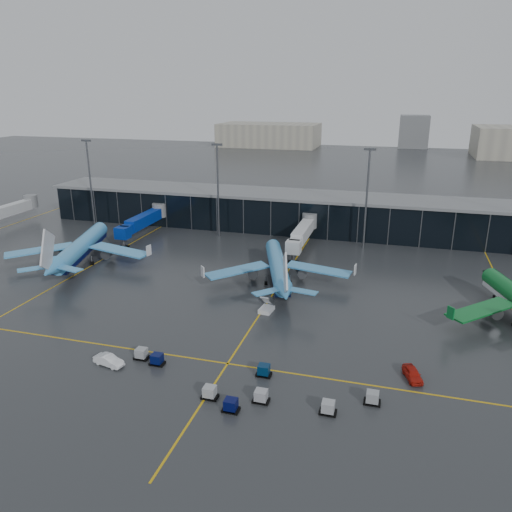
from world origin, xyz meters
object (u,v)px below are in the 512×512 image
(mobile_airstair, at_px, (266,308))
(airliner_klm_near, at_px, (278,256))
(service_van_red, at_px, (413,374))
(baggage_carts, at_px, (242,385))
(service_van_white, at_px, (109,360))
(airliner_arkefly, at_px, (80,237))

(mobile_airstair, bearing_deg, airliner_klm_near, 102.45)
(airliner_klm_near, relative_size, service_van_red, 7.81)
(baggage_carts, height_order, service_van_white, baggage_carts)
(airliner_klm_near, distance_m, service_van_white, 43.58)
(airliner_arkefly, relative_size, airliner_klm_near, 1.10)
(airliner_arkefly, distance_m, mobile_airstair, 51.73)
(airliner_arkefly, xyz_separation_m, service_van_white, (31.44, -39.70, -5.46))
(baggage_carts, distance_m, service_van_red, 24.34)
(service_van_red, xyz_separation_m, service_van_white, (-43.54, -8.61, -0.00))
(airliner_klm_near, relative_size, mobile_airstair, 10.75)
(airliner_arkefly, relative_size, service_van_white, 8.34)
(service_van_red, bearing_deg, mobile_airstair, 129.34)
(airliner_arkefly, relative_size, service_van_red, 8.60)
(airliner_arkefly, bearing_deg, airliner_klm_near, -15.19)
(airliner_arkefly, bearing_deg, service_van_white, -67.41)
(airliner_klm_near, distance_m, mobile_airstair, 16.27)
(airliner_klm_near, height_order, baggage_carts, airliner_klm_near)
(airliner_arkefly, xyz_separation_m, airliner_klm_near, (47.54, 0.50, -0.57))
(service_van_white, bearing_deg, mobile_airstair, -23.48)
(baggage_carts, relative_size, service_van_red, 7.77)
(mobile_airstair, xyz_separation_m, service_van_white, (-17.79, -24.78, 0.03))
(airliner_arkefly, relative_size, mobile_airstair, 11.83)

